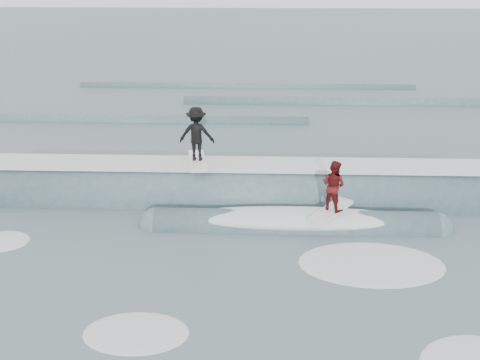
{
  "coord_description": "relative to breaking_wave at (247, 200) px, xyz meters",
  "views": [
    {
      "loc": [
        0.57,
        -12.82,
        8.05
      ],
      "look_at": [
        0.0,
        3.68,
        1.1
      ],
      "focal_mm": 40.0,
      "sensor_mm": 36.0,
      "label": 1
    }
  ],
  "objects": [
    {
      "name": "surfer_red",
      "position": [
        2.72,
        -1.92,
        1.32
      ],
      "size": [
        1.61,
        1.94,
        1.72
      ],
      "color": "silver",
      "rests_on": "ground"
    },
    {
      "name": "breaking_wave",
      "position": [
        0.0,
        0.0,
        0.0
      ],
      "size": [
        20.67,
        4.05,
        2.54
      ],
      "color": "#38585E",
      "rests_on": "ground"
    },
    {
      "name": "whitewater",
      "position": [
        2.3,
        -5.91,
        -0.04
      ],
      "size": [
        15.14,
        6.86,
        0.1
      ],
      "color": "white",
      "rests_on": "ground"
    },
    {
      "name": "far_swells",
      "position": [
        0.26,
        13.26,
        -0.04
      ],
      "size": [
        37.0,
        8.65,
        0.8
      ],
      "color": "#38585E",
      "rests_on": "ground"
    },
    {
      "name": "surfer_black",
      "position": [
        -1.76,
        0.28,
        2.28
      ],
      "size": [
        1.25,
        2.07,
        1.99
      ],
      "color": "white",
      "rests_on": "ground"
    },
    {
      "name": "ground",
      "position": [
        -0.23,
        -4.4,
        -0.04
      ],
      "size": [
        160.0,
        160.0,
        0.0
      ],
      "primitive_type": "plane",
      "color": "#425760",
      "rests_on": "ground"
    }
  ]
}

